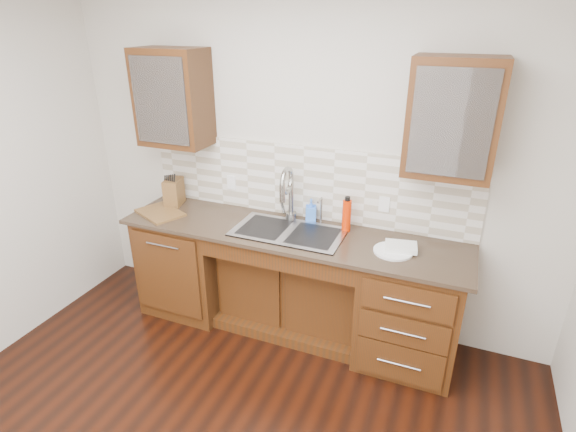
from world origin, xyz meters
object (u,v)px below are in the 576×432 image
at_px(soap_bottle, 311,210).
at_px(water_bottle, 347,216).
at_px(plate, 393,251).
at_px(knife_block, 174,192).
at_px(cutting_board, 160,213).

relative_size(soap_bottle, water_bottle, 0.73).
xyz_separation_m(plate, knife_block, (-1.92, 0.17, 0.11)).
bearing_deg(knife_block, cutting_board, -103.90).
height_order(soap_bottle, knife_block, knife_block).
xyz_separation_m(soap_bottle, plate, (0.71, -0.29, -0.08)).
bearing_deg(cutting_board, water_bottle, 9.73).
distance_m(soap_bottle, knife_block, 1.22).
distance_m(knife_block, cutting_board, 0.25).
distance_m(plate, cutting_board, 1.92).
relative_size(water_bottle, cutting_board, 0.63).
height_order(soap_bottle, plate, soap_bottle).
distance_m(soap_bottle, cutting_board, 1.26).
bearing_deg(water_bottle, knife_block, -178.55).
distance_m(soap_bottle, plate, 0.77).
bearing_deg(plate, soap_bottle, 157.98).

